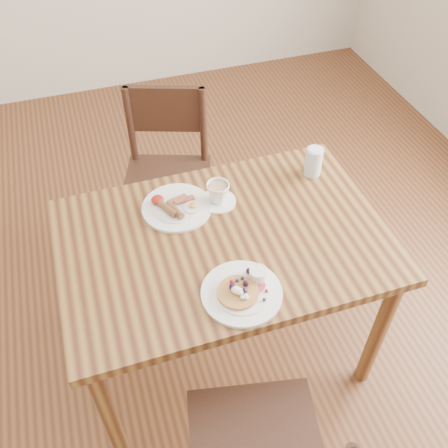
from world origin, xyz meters
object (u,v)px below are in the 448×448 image
Objects in this scene: chair_far at (167,170)px; teacup_saucer at (218,194)px; pancake_plate at (243,290)px; breakfast_plate at (176,207)px; dining_table at (224,255)px; water_glass at (313,162)px.

chair_far is 6.29× the size of teacup_saucer.
pancake_plate reaches higher than breakfast_plate.
dining_table is 0.26m from breakfast_plate.
water_glass is at bearing 6.13° from teacup_saucer.
pancake_plate is (-0.02, -0.26, 0.11)m from dining_table.
breakfast_plate is (-0.11, 0.46, -0.00)m from pancake_plate.
teacup_saucer reaches higher than dining_table.
dining_table is 1.36× the size of chair_far.
pancake_plate is (0.04, -1.00, 0.27)m from chair_far.
teacup_saucer is at bearing -4.37° from breakfast_plate.
water_glass is at bearing 3.17° from breakfast_plate.
pancake_plate is 2.21× the size of water_glass.
dining_table is 9.83× the size of water_glass.
breakfast_plate is 0.59m from water_glass.
chair_far reaches higher than dining_table.
chair_far is (-0.05, 0.75, -0.16)m from dining_table.
breakfast_plate reaches higher than dining_table.
water_glass reaches higher than teacup_saucer.
teacup_saucer reaches higher than breakfast_plate.
dining_table is 4.44× the size of breakfast_plate.
teacup_saucer is 0.43m from water_glass.
chair_far is 3.26× the size of pancake_plate.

